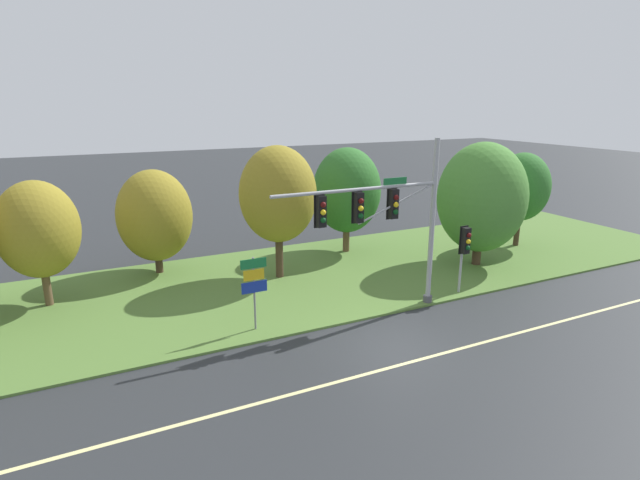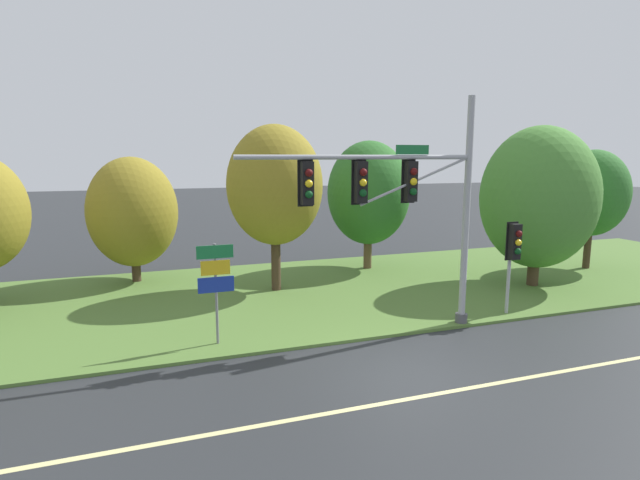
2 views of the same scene
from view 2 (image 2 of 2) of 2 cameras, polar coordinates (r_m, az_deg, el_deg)
name	(u,v)px [view 2 (image 2 of 2)]	position (r m, az deg, el deg)	size (l,w,h in m)	color
ground_plane	(403,375)	(13.46, 9.44, -14.96)	(160.00, 160.00, 0.00)	#282B2D
lane_stripe	(428,396)	(12.52, 12.19, -16.98)	(36.00, 0.16, 0.01)	beige
grass_verge	(306,292)	(20.62, -1.65, -5.95)	(48.00, 11.50, 0.10)	#517533
traffic_signal_mast	(403,196)	(15.41, 9.50, 5.03)	(7.63, 0.49, 7.31)	#9EA0A5
pedestrian_signal_near_kerb	(514,248)	(18.31, 21.26, -0.81)	(0.46, 0.55, 3.25)	#9EA0A5
route_sign_post	(216,278)	(14.74, -11.83, -4.24)	(1.05, 0.08, 3.00)	slate
tree_behind_signpost	(133,212)	(23.11, -20.62, 2.99)	(3.80, 3.80, 5.45)	#423021
tree_mid_verge	(275,186)	(20.17, -5.19, 6.21)	(3.85, 3.85, 6.72)	#423021
tree_tall_centre	(369,193)	(24.33, 5.57, 5.35)	(3.99, 3.99, 6.21)	brown
tree_right_far	(538,198)	(22.82, 23.68, 4.46)	(4.74, 4.74, 6.72)	#423021
tree_furthest_back	(592,193)	(27.55, 28.68, 4.70)	(3.33, 3.33, 5.79)	#423021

